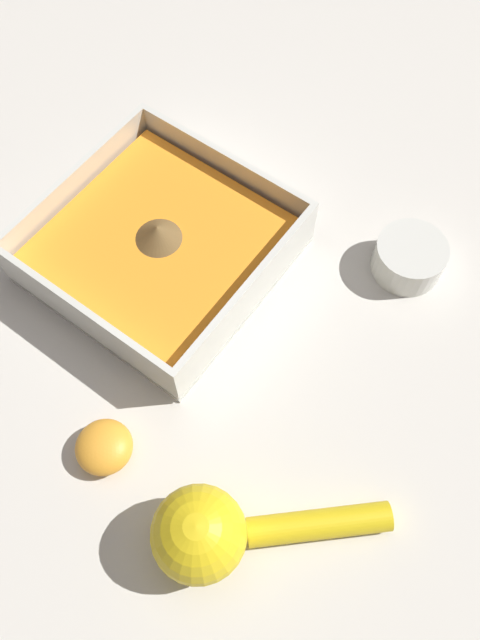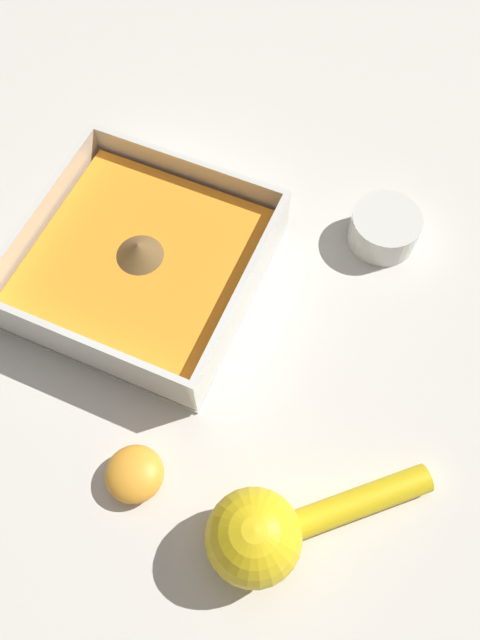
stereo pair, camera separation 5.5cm
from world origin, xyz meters
TOP-DOWN VIEW (x-y plane):
  - ground_plane at (0.00, 0.00)m, footprint 4.00×4.00m
  - square_dish at (-0.03, 0.03)m, footprint 0.21×0.21m
  - spice_bowl at (0.10, -0.17)m, footprint 0.07×0.07m
  - lemon_squeezer at (-0.21, -0.17)m, footprint 0.15×0.16m
  - lemon_half at (-0.21, -0.05)m, footprint 0.05×0.05m

SIDE VIEW (x-z plane):
  - ground_plane at x=0.00m, z-range 0.00..0.00m
  - lemon_half at x=-0.21m, z-range 0.00..0.03m
  - spice_bowl at x=0.10m, z-range 0.00..0.03m
  - square_dish at x=-0.03m, z-range -0.01..0.05m
  - lemon_squeezer at x=-0.21m, z-range 0.00..0.07m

